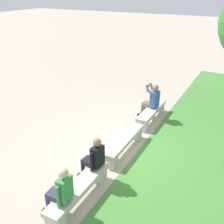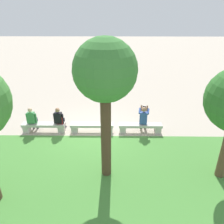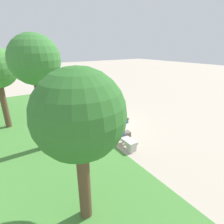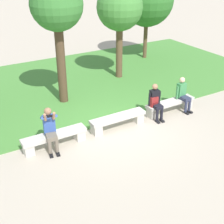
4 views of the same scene
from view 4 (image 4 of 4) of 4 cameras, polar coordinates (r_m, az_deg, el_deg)
ground_plane at (r=10.58m, az=1.08°, el=-2.83°), size 80.00×80.00×0.00m
grass_strip at (r=14.11m, az=-8.27°, el=4.98°), size 18.49×8.00×0.03m
bench_main at (r=9.60m, az=-10.47°, el=-4.65°), size 1.99×0.40×0.45m
bench_near at (r=10.43m, az=1.10°, el=-1.40°), size 1.99×0.40×0.45m
bench_mid at (r=11.64m, az=10.59°, el=1.33°), size 1.99×0.40×0.45m
person_photographer at (r=9.28m, az=-11.28°, el=-2.80°), size 0.52×0.77×1.32m
person_distant at (r=10.99m, az=7.99°, el=2.08°), size 0.48×0.70×1.26m
person_companion at (r=11.76m, az=12.86°, el=3.37°), size 0.48×0.68×1.26m
backpack at (r=11.02m, az=7.62°, el=1.90°), size 0.28×0.24×0.43m
tree_left_background at (r=17.13m, az=6.47°, el=19.71°), size 2.73×2.73×4.46m
tree_right_background at (r=11.49m, az=-10.08°, el=18.31°), size 1.86×1.86×4.63m
tree_far_back at (r=14.07m, az=1.41°, el=18.38°), size 2.00×2.00×4.18m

